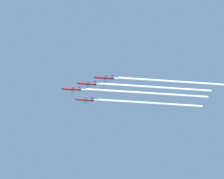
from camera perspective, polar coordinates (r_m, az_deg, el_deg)
name	(u,v)px	position (r m, az deg, el deg)	size (l,w,h in m)	color
jet_lead	(71,89)	(481.03, -2.94, 0.02)	(8.55, 12.44, 2.99)	red
jet_left_wingman	(87,84)	(473.01, -1.82, 0.41)	(8.55, 12.44, 2.99)	red
jet_right_wingman	(85,100)	(489.38, -1.99, -0.75)	(8.55, 12.44, 2.99)	red
jet_outer_left	(104,78)	(465.06, -0.56, 0.84)	(8.55, 12.44, 2.99)	red
smoke_trail_lead	(145,94)	(485.40, 2.38, -0.32)	(2.38, 79.05, 2.38)	white
smoke_trail_left_wingman	(154,88)	(477.57, 3.06, 0.10)	(2.38, 70.32, 2.38)	white
smoke_trail_right_wingman	(148,104)	(493.70, 2.63, -1.04)	(2.38, 68.67, 2.38)	white
smoke_trail_outer_left	(169,82)	(470.18, 4.16, 0.53)	(2.38, 66.54, 2.38)	white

